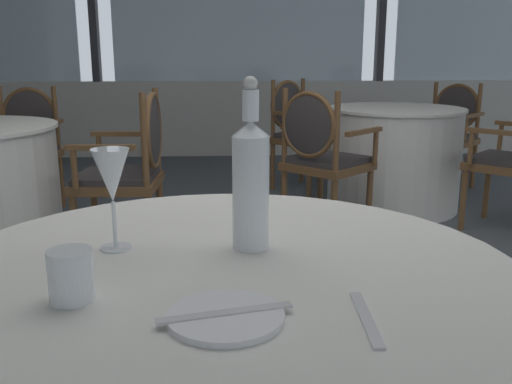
{
  "coord_description": "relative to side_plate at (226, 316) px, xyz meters",
  "views": [
    {
      "loc": [
        -0.17,
        -2.26,
        1.15
      ],
      "look_at": [
        -0.12,
        -1.22,
        0.9
      ],
      "focal_mm": 39.34,
      "sensor_mm": 36.0,
      "label": 1
    }
  ],
  "objects": [
    {
      "name": "dining_chair_1_0",
      "position": [
        -0.52,
        2.36,
        -0.21
      ],
      "size": [
        0.49,
        0.55,
        0.96
      ],
      "rotation": [
        0.0,
        0.0,
        9.38
      ],
      "color": "brown",
      "rests_on": "ground_plane"
    },
    {
      "name": "water_tumbler",
      "position": [
        -0.25,
        0.08,
        0.04
      ],
      "size": [
        0.07,
        0.07,
        0.09
      ],
      "primitive_type": "cylinder",
      "color": "white",
      "rests_on": "foreground_table"
    },
    {
      "name": "window_wall_far",
      "position": [
        0.18,
        5.72,
        0.35
      ],
      "size": [
        10.17,
        0.14,
        2.8
      ],
      "color": "beige",
      "rests_on": "ground_plane"
    },
    {
      "name": "background_table_0",
      "position": [
        1.28,
        3.35,
        -0.39
      ],
      "size": [
        1.01,
        1.01,
        0.76
      ],
      "color": "silver",
      "rests_on": "ground_plane"
    },
    {
      "name": "side_plate",
      "position": [
        0.0,
        0.0,
        0.0
      ],
      "size": [
        0.18,
        0.18,
        0.01
      ],
      "primitive_type": "cylinder",
      "color": "white",
      "rests_on": "foreground_table"
    },
    {
      "name": "dining_chair_0_1",
      "position": [
        1.95,
        3.99,
        -0.24
      ],
      "size": [
        0.66,
        0.66,
        0.91
      ],
      "rotation": [
        0.0,
        0.0,
        10.19
      ],
      "color": "brown",
      "rests_on": "ground_plane"
    },
    {
      "name": "ground_plane",
      "position": [
        0.18,
        1.49,
        -0.77
      ],
      "size": [
        14.65,
        14.65,
        0.0
      ],
      "primitive_type": "plane",
      "color": "#4C5156"
    },
    {
      "name": "wine_glass",
      "position": [
        -0.22,
        0.33,
        0.14
      ],
      "size": [
        0.08,
        0.08,
        0.21
      ],
      "color": "white",
      "rests_on": "foreground_table"
    },
    {
      "name": "dinner_fork",
      "position": [
        0.21,
        -0.01,
        -0.0
      ],
      "size": [
        0.03,
        0.18,
        0.0
      ],
      "primitive_type": "cube",
      "rotation": [
        0.0,
        0.0,
        1.53
      ],
      "color": "silver",
      "rests_on": "foreground_table"
    },
    {
      "name": "water_bottle",
      "position": [
        0.05,
        0.32,
        0.14
      ],
      "size": [
        0.08,
        0.08,
        0.35
      ],
      "color": "white",
      "rests_on": "foreground_table"
    },
    {
      "name": "dining_chair_0_3",
      "position": [
        0.6,
        2.71,
        -0.21
      ],
      "size": [
        0.66,
        0.66,
        0.94
      ],
      "rotation": [
        0.0,
        0.0,
        13.33
      ],
      "color": "brown",
      "rests_on": "ground_plane"
    },
    {
      "name": "dining_chair_1_1",
      "position": [
        -1.46,
        3.39,
        -0.23
      ],
      "size": [
        0.55,
        0.49,
        0.92
      ],
      "rotation": [
        0.0,
        0.0,
        10.95
      ],
      "color": "brown",
      "rests_on": "ground_plane"
    },
    {
      "name": "dining_chair_0_2",
      "position": [
        0.63,
        4.02,
        -0.22
      ],
      "size": [
        0.66,
        0.66,
        0.94
      ],
      "rotation": [
        0.0,
        0.0,
        11.76
      ],
      "color": "brown",
      "rests_on": "ground_plane"
    },
    {
      "name": "butter_knife",
      "position": [
        -0.0,
        0.0,
        0.01
      ],
      "size": [
        0.21,
        0.07,
        0.0
      ],
      "primitive_type": "cube",
      "rotation": [
        0.0,
        0.0,
        0.24
      ],
      "color": "silver",
      "rests_on": "foreground_table"
    }
  ]
}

